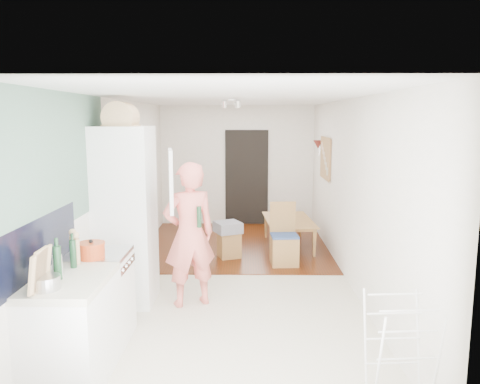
{
  "coord_description": "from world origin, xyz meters",
  "views": [
    {
      "loc": [
        0.19,
        -6.28,
        2.25
      ],
      "look_at": [
        0.1,
        0.2,
        1.22
      ],
      "focal_mm": 35.0,
      "sensor_mm": 36.0,
      "label": 1
    }
  ],
  "objects_px": {
    "dining_table": "(290,235)",
    "dining_chair": "(284,235)",
    "person": "(189,222)",
    "stool": "(229,245)",
    "drying_rack": "(399,353)"
  },
  "relations": [
    {
      "from": "dining_table",
      "to": "dining_chair",
      "type": "bearing_deg",
      "value": 165.86
    },
    {
      "from": "person",
      "to": "stool",
      "type": "distance_m",
      "value": 2.12
    },
    {
      "from": "person",
      "to": "dining_chair",
      "type": "xyz_separation_m",
      "value": [
        1.26,
        1.55,
        -0.55
      ]
    },
    {
      "from": "dining_table",
      "to": "stool",
      "type": "height_order",
      "value": "stool"
    },
    {
      "from": "person",
      "to": "drying_rack",
      "type": "height_order",
      "value": "person"
    },
    {
      "from": "dining_chair",
      "to": "drying_rack",
      "type": "relative_size",
      "value": 1.09
    },
    {
      "from": "dining_chair",
      "to": "stool",
      "type": "relative_size",
      "value": 2.25
    },
    {
      "from": "stool",
      "to": "drying_rack",
      "type": "xyz_separation_m",
      "value": [
        1.47,
        -3.94,
        0.23
      ]
    },
    {
      "from": "person",
      "to": "dining_table",
      "type": "bearing_deg",
      "value": -143.19
    },
    {
      "from": "dining_table",
      "to": "drying_rack",
      "type": "xyz_separation_m",
      "value": [
        0.42,
        -4.58,
        0.23
      ]
    },
    {
      "from": "person",
      "to": "stool",
      "type": "height_order",
      "value": "person"
    },
    {
      "from": "stool",
      "to": "drying_rack",
      "type": "relative_size",
      "value": 0.48
    },
    {
      "from": "drying_rack",
      "to": "person",
      "type": "bearing_deg",
      "value": 129.29
    },
    {
      "from": "person",
      "to": "dining_table",
      "type": "distance_m",
      "value": 3.06
    },
    {
      "from": "dining_table",
      "to": "drying_rack",
      "type": "height_order",
      "value": "drying_rack"
    }
  ]
}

